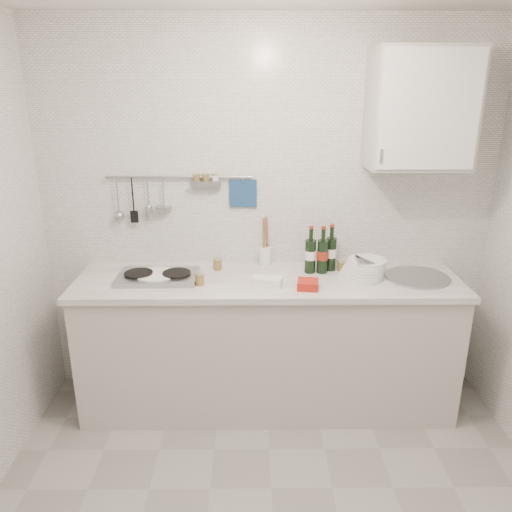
{
  "coord_description": "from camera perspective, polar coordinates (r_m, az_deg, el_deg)",
  "views": [
    {
      "loc": [
        -0.1,
        -1.85,
        2.08
      ],
      "look_at": [
        -0.08,
        0.9,
        1.14
      ],
      "focal_mm": 35.0,
      "sensor_mm": 36.0,
      "label": 1
    }
  ],
  "objects": [
    {
      "name": "jar_a",
      "position": [
        3.32,
        -4.43,
        -0.89
      ],
      "size": [
        0.06,
        0.06,
        0.08
      ],
      "rotation": [
        0.0,
        0.0,
        0.09
      ],
      "color": "brown",
      "rests_on": "counter"
    },
    {
      "name": "butter_dish",
      "position": [
        3.05,
        1.27,
        -2.94
      ],
      "size": [
        0.2,
        0.13,
        0.05
      ],
      "primitive_type": "cube",
      "rotation": [
        0.0,
        0.0,
        -0.27
      ],
      "color": "white",
      "rests_on": "counter"
    },
    {
      "name": "wall_cabinet",
      "position": [
        3.23,
        18.3,
        15.67
      ],
      "size": [
        0.6,
        0.38,
        0.7
      ],
      "color": "#B4ADA6",
      "rests_on": "back_wall"
    },
    {
      "name": "plate_stack_sink",
      "position": [
        3.24,
        12.19,
        -1.46
      ],
      "size": [
        0.31,
        0.29,
        0.13
      ],
      "rotation": [
        0.0,
        0.0,
        0.26
      ],
      "color": "white",
      "rests_on": "counter"
    },
    {
      "name": "jar_c",
      "position": [
        3.34,
        9.81,
        -1.05
      ],
      "size": [
        0.06,
        0.06,
        0.07
      ],
      "rotation": [
        0.0,
        0.0,
        -0.38
      ],
      "color": "brown",
      "rests_on": "counter"
    },
    {
      "name": "utensil_crock",
      "position": [
        3.38,
        1.06,
        0.25
      ],
      "size": [
        0.08,
        0.08,
        0.34
      ],
      "rotation": [
        0.0,
        0.0,
        -0.26
      ],
      "color": "white",
      "rests_on": "counter"
    },
    {
      "name": "wine_bottles",
      "position": [
        3.26,
        7.49,
        0.78
      ],
      "size": [
        0.21,
        0.12,
        0.31
      ],
      "rotation": [
        0.0,
        0.0,
        0.3
      ],
      "color": "black",
      "rests_on": "counter"
    },
    {
      "name": "jar_d",
      "position": [
        3.07,
        -6.45,
        -2.59
      ],
      "size": [
        0.06,
        0.06,
        0.08
      ],
      "rotation": [
        0.0,
        0.0,
        -0.33
      ],
      "color": "brown",
      "rests_on": "counter"
    },
    {
      "name": "strawberry_punnet",
      "position": [
        3.03,
        5.94,
        -3.25
      ],
      "size": [
        0.14,
        0.14,
        0.05
      ],
      "primitive_type": "cube",
      "rotation": [
        0.0,
        0.0,
        -0.15
      ],
      "color": "red",
      "rests_on": "counter"
    },
    {
      "name": "wall_rail",
      "position": [
        3.32,
        -9.11,
        7.28
      ],
      "size": [
        0.98,
        0.09,
        0.34
      ],
      "color": "#93969B",
      "rests_on": "back_wall"
    },
    {
      "name": "jar_b",
      "position": [
        3.39,
        8.08,
        -0.61
      ],
      "size": [
        0.06,
        0.06,
        0.08
      ],
      "rotation": [
        0.0,
        0.0,
        -0.01
      ],
      "color": "brown",
      "rests_on": "counter"
    },
    {
      "name": "counter",
      "position": [
        3.38,
        1.44,
        -10.27
      ],
      "size": [
        2.44,
        0.64,
        0.96
      ],
      "color": "#B4ADA6",
      "rests_on": "floor"
    },
    {
      "name": "plate_stack_hob",
      "position": [
        3.22,
        -11.46,
        -2.3
      ],
      "size": [
        0.28,
        0.28,
        0.04
      ],
      "rotation": [
        0.0,
        0.0,
        -0.33
      ],
      "color": "#44679B",
      "rests_on": "counter"
    },
    {
      "name": "back_wall",
      "position": [
        3.35,
        1.28,
        4.56
      ],
      "size": [
        3.0,
        0.02,
        2.5
      ],
      "primitive_type": "cube",
      "color": "silver",
      "rests_on": "floor"
    }
  ]
}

